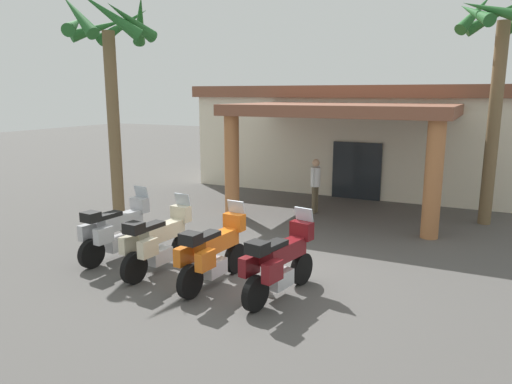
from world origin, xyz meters
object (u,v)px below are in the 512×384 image
at_px(motel_building, 374,136).
at_px(palm_tree_near_portico, 501,50).
at_px(motorcycle_cream, 158,241).
at_px(motorcycle_orange, 213,252).
at_px(pedestrian, 315,182).
at_px(palm_tree_roadside, 110,55).
at_px(motorcycle_maroon, 279,262).
at_px(motorcycle_silver, 116,230).

xyz_separation_m(motel_building, palm_tree_near_portico, (4.36, -4.45, 2.91)).
bearing_deg(motorcycle_cream, motorcycle_orange, -89.21).
relative_size(pedestrian, palm_tree_roadside, 0.27).
bearing_deg(motel_building, pedestrian, -96.97).
distance_m(pedestrian, palm_tree_near_portico, 6.49).
bearing_deg(palm_tree_near_portico, motorcycle_orange, -122.64).
relative_size(palm_tree_near_portico, palm_tree_roadside, 1.03).
relative_size(motorcycle_orange, pedestrian, 1.25).
bearing_deg(pedestrian, motel_building, -91.31).
bearing_deg(motorcycle_orange, pedestrian, 6.22).
xyz_separation_m(motel_building, motorcycle_maroon, (0.92, -12.02, -1.42)).
bearing_deg(motorcycle_cream, motorcycle_maroon, -86.42).
distance_m(motorcycle_silver, pedestrian, 6.84).
height_order(motel_building, motorcycle_silver, motel_building).
bearing_deg(pedestrian, palm_tree_near_portico, -163.45).
relative_size(motorcycle_silver, motorcycle_orange, 1.00).
bearing_deg(motorcycle_silver, palm_tree_near_portico, -41.41).
relative_size(motorcycle_maroon, palm_tree_near_portico, 0.32).
relative_size(motorcycle_silver, motorcycle_cream, 1.00).
xyz_separation_m(motel_building, motorcycle_cream, (-1.96, -11.97, -1.42)).
distance_m(motorcycle_cream, motorcycle_maroon, 2.88).
distance_m(motorcycle_cream, palm_tree_near_portico, 10.73).
xyz_separation_m(motorcycle_maroon, palm_tree_roadside, (-6.53, 2.88, 4.22)).
bearing_deg(motorcycle_silver, motorcycle_orange, -91.93).
relative_size(motel_building, motorcycle_orange, 6.36).
xyz_separation_m(motorcycle_cream, pedestrian, (1.30, 6.55, 0.34)).
xyz_separation_m(motel_building, pedestrian, (-0.66, -5.42, -1.09)).
height_order(motorcycle_orange, palm_tree_roadside, palm_tree_roadside).
bearing_deg(pedestrian, motorcycle_maroon, 109.09).
bearing_deg(pedestrian, motorcycle_cream, 84.39).
bearing_deg(palm_tree_near_portico, motorcycle_maroon, -114.41).
height_order(motorcycle_silver, motorcycle_orange, same).
bearing_deg(motorcycle_orange, palm_tree_near_portico, -27.64).
relative_size(motel_building, motorcycle_maroon, 6.41).
bearing_deg(palm_tree_roadside, motorcycle_silver, -49.06).
bearing_deg(motel_building, motorcycle_cream, -99.34).
relative_size(motorcycle_cream, pedestrian, 1.25).
bearing_deg(motorcycle_orange, motorcycle_silver, 87.47).
bearing_deg(motorcycle_maroon, motorcycle_silver, 96.68).
relative_size(motorcycle_silver, palm_tree_roadside, 0.34).
relative_size(motel_building, motorcycle_silver, 6.36).
bearing_deg(motel_building, palm_tree_near_portico, -45.67).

